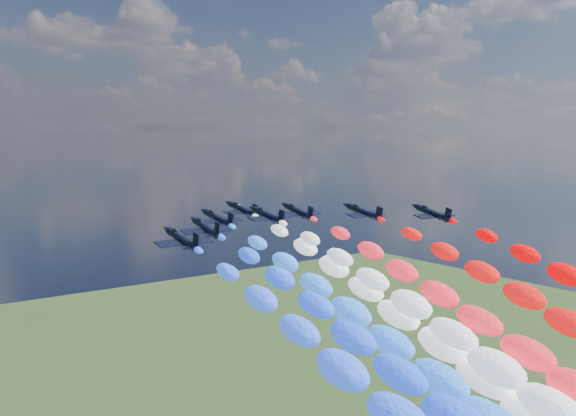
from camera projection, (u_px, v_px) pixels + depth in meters
jet_0 at (182, 239)px, 107.66m from camera, size 9.21×12.56×4.99m
jet_1 at (206, 228)px, 119.98m from camera, size 9.85×13.02×4.99m
jet_2 at (218, 218)px, 132.48m from camera, size 9.63×12.86×4.99m
jet_3 at (268, 215)px, 136.78m from camera, size 9.79×12.97×4.99m
trail_3 at (524, 407)px, 91.84m from camera, size 7.01×114.97×43.96m
jet_4 at (242, 209)px, 146.83m from camera, size 9.92×13.07×4.99m
trail_4 at (462, 379)px, 101.90m from camera, size 7.01×114.97×43.96m
jet_5 at (298, 211)px, 143.35m from camera, size 9.39×12.69×4.99m
trail_5 at (551, 388)px, 98.41m from camera, size 7.01×114.97×43.96m
jet_6 at (364, 212)px, 142.29m from camera, size 9.83×13.00×4.99m
jet_7 at (433, 213)px, 140.29m from camera, size 9.80×12.98×4.99m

